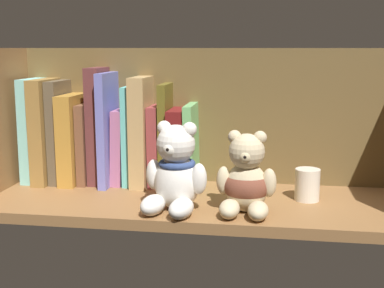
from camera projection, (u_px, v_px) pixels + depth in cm
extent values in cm
cube|color=olive|center=(198.00, 204.00, 97.35)|extent=(79.84, 26.91, 2.00)
cube|color=brown|center=(207.00, 120.00, 108.31)|extent=(82.24, 1.20, 30.55)
cube|color=#85D0C7|center=(36.00, 129.00, 110.27)|extent=(2.90, 12.07, 22.17)
cube|color=olive|center=(50.00, 130.00, 109.82)|extent=(3.07, 14.91, 22.13)
cube|color=brown|center=(62.00, 131.00, 109.43)|extent=(2.26, 12.06, 21.81)
cube|color=#BF8834|center=(76.00, 138.00, 109.25)|extent=(3.42, 14.46, 18.96)
cube|color=brown|center=(89.00, 142.00, 109.01)|extent=(1.85, 11.45, 17.01)
cube|color=brown|center=(100.00, 125.00, 107.92)|extent=(2.93, 10.15, 24.58)
cube|color=#7276CE|center=(111.00, 128.00, 107.64)|extent=(1.71, 14.96, 23.61)
cube|color=#B6698E|center=(122.00, 146.00, 108.05)|extent=(2.74, 9.68, 15.92)
cube|color=#66CBBF|center=(131.00, 135.00, 107.27)|extent=(1.65, 9.98, 20.75)
cube|color=tan|center=(143.00, 131.00, 106.69)|extent=(3.29, 12.78, 22.75)
cube|color=brown|center=(157.00, 145.00, 106.83)|extent=(2.29, 10.11, 16.80)
cube|color=brown|center=(166.00, 135.00, 106.09)|extent=(1.66, 10.66, 21.36)
cube|color=maroon|center=(179.00, 147.00, 106.16)|extent=(3.47, 12.97, 16.24)
cube|color=#72BE70|center=(193.00, 145.00, 105.65)|extent=(2.21, 13.89, 17.35)
ellipsoid|color=white|center=(177.00, 183.00, 90.56)|extent=(8.23, 7.55, 9.68)
sphere|color=white|center=(176.00, 144.00, 88.78)|extent=(6.89, 6.89, 6.89)
sphere|color=white|center=(164.00, 128.00, 89.56)|extent=(2.58, 2.58, 2.58)
sphere|color=white|center=(190.00, 129.00, 87.87)|extent=(2.58, 2.58, 2.58)
sphere|color=white|center=(170.00, 149.00, 86.61)|extent=(2.58, 2.58, 2.58)
sphere|color=black|center=(168.00, 150.00, 85.77)|extent=(0.90, 0.90, 0.90)
ellipsoid|color=white|center=(153.00, 205.00, 87.86)|extent=(5.17, 7.14, 3.44)
ellipsoid|color=white|center=(181.00, 208.00, 85.99)|extent=(5.17, 7.14, 3.44)
ellipsoid|color=white|center=(154.00, 175.00, 91.42)|extent=(3.33, 3.33, 5.59)
ellipsoid|color=white|center=(199.00, 179.00, 88.36)|extent=(3.33, 3.33, 5.59)
torus|color=#34497F|center=(177.00, 164.00, 89.90)|extent=(6.61, 6.61, 1.24)
ellipsoid|color=beige|center=(246.00, 187.00, 89.18)|extent=(7.52, 6.90, 8.85)
sphere|color=beige|center=(247.00, 152.00, 87.53)|extent=(6.29, 6.29, 6.29)
sphere|color=beige|center=(235.00, 137.00, 87.92)|extent=(2.36, 2.36, 2.36)
sphere|color=beige|center=(260.00, 138.00, 87.07)|extent=(2.36, 2.36, 2.36)
sphere|color=beige|center=(246.00, 156.00, 85.46)|extent=(2.36, 2.36, 2.36)
sphere|color=black|center=(245.00, 157.00, 84.65)|extent=(0.83, 0.83, 0.83)
ellipsoid|color=beige|center=(229.00, 209.00, 86.14)|extent=(3.82, 6.06, 3.15)
ellipsoid|color=beige|center=(258.00, 211.00, 85.20)|extent=(3.82, 6.06, 3.15)
ellipsoid|color=beige|center=(224.00, 180.00, 89.32)|extent=(2.68, 2.68, 5.11)
ellipsoid|color=beige|center=(269.00, 183.00, 87.78)|extent=(2.68, 2.68, 5.11)
ellipsoid|color=brown|center=(246.00, 186.00, 89.14)|extent=(8.14, 7.52, 6.19)
cylinder|color=silver|center=(307.00, 185.00, 95.96)|extent=(4.69, 4.69, 6.08)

